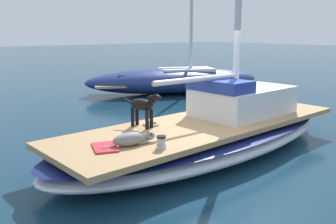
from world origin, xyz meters
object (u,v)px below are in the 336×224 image
Objects in this scene: dog_black at (144,106)px; deck_towel at (105,147)px; deck_winch at (161,143)px; coiled_rope at (151,124)px; sailboat_main at (206,138)px; dog_grey at (132,139)px; moored_boat_port_side at (174,80)px.

dog_black reaches higher than deck_towel.
deck_winch reaches higher than coiled_rope.
dog_grey is (0.37, -2.05, 0.43)m from sailboat_main.
dog_black is at bearing -110.24° from sailboat_main.
sailboat_main is at bearing -34.24° from moored_boat_port_side.
dog_grey is 0.52m from deck_winch.
deck_winch is (0.81, -1.78, 0.42)m from sailboat_main.
dog_black is 1.48m from deck_towel.
deck_winch reaches higher than deck_towel.
deck_towel is at bearing -84.41° from sailboat_main.
dog_black reaches higher than coiled_rope.
sailboat_main is at bearing 95.59° from deck_towel.
deck_towel is (0.70, -1.24, -0.41)m from dog_black.
dog_grey is at bearing -49.32° from coiled_rope.
deck_towel is (-0.13, -0.43, -0.09)m from dog_grey.
sailboat_main is 2.51m from deck_towel.
sailboat_main is 1.51m from dog_black.
moored_boat_port_side reaches higher than deck_winch.
sailboat_main is 35.05× the size of deck_winch.
dog_black reaches higher than dog_grey.
dog_black reaches higher than deck_winch.
dog_grey is at bearing -79.77° from sailboat_main.
coiled_rope reaches higher than deck_towel.
dog_black is 4.40× the size of deck_winch.
moored_boat_port_side is at bearing 136.54° from dog_grey.
dog_grey is 4.54× the size of deck_winch.
sailboat_main is 7.68m from moored_boat_port_side.
dog_black is at bearing 156.79° from deck_winch.
deck_towel is (0.75, -1.45, -0.01)m from coiled_rope.
deck_towel is at bearing -129.48° from deck_winch.
coiled_rope is 0.04× the size of moored_boat_port_side.
deck_winch is at bearing 50.52° from deck_towel.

